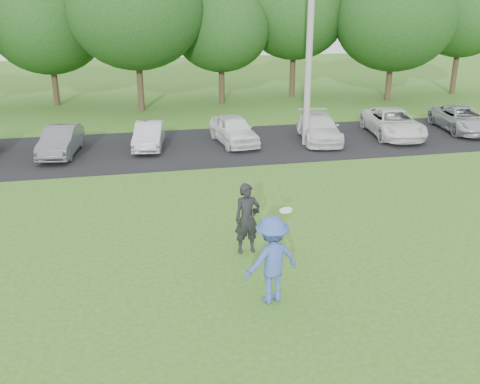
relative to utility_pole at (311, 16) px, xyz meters
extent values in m
plane|color=#35691E|center=(-4.90, -12.38, -5.50)|extent=(100.00, 100.00, 0.00)
cube|color=black|center=(-4.90, 0.62, -5.48)|extent=(32.00, 6.50, 0.03)
cylinder|color=gray|center=(0.00, 0.00, 0.00)|extent=(0.28, 0.28, 11.00)
imported|color=#3D58AB|center=(-4.94, -12.31, -4.51)|extent=(1.43, 1.05, 1.98)
cylinder|color=white|center=(-4.65, -12.32, -3.38)|extent=(0.27, 0.27, 0.06)
imported|color=black|center=(-4.93, -9.88, -4.56)|extent=(0.72, 0.51, 1.87)
cube|color=black|center=(-4.75, -10.06, -4.29)|extent=(0.15, 0.11, 0.10)
imported|color=#5C5F64|center=(-10.55, 0.51, -4.88)|extent=(1.74, 3.73, 1.18)
imported|color=silver|center=(-6.89, 0.86, -4.92)|extent=(1.63, 3.47, 1.10)
imported|color=white|center=(-3.12, 0.80, -4.84)|extent=(1.94, 3.85, 1.26)
imported|color=silver|center=(0.81, 0.49, -4.88)|extent=(2.28, 4.27, 1.18)
imported|color=white|center=(4.53, 0.59, -4.84)|extent=(2.66, 4.74, 1.25)
imported|color=#B6B9BE|center=(8.34, 0.78, -4.88)|extent=(2.52, 4.48, 1.18)
cylinder|color=#38281C|center=(-11.90, 12.02, -4.40)|extent=(0.36, 0.36, 2.20)
ellipsoid|color=#214C19|center=(-11.90, 12.02, -0.79)|extent=(6.68, 6.68, 5.68)
cylinder|color=#38281C|center=(-6.90, 9.22, -4.15)|extent=(0.36, 0.36, 2.70)
ellipsoid|color=#214C19|center=(-6.90, 9.22, -0.02)|extent=(7.42, 7.42, 6.31)
cylinder|color=#38281C|center=(-1.90, 10.62, -4.40)|extent=(0.36, 0.36, 2.20)
ellipsoid|color=#214C19|center=(-1.90, 10.62, -1.14)|extent=(5.76, 5.76, 4.90)
cylinder|color=#38281C|center=(3.10, 12.02, -4.15)|extent=(0.36, 0.36, 2.70)
ellipsoid|color=#214C19|center=(3.10, 12.02, -0.36)|extent=(6.50, 6.50, 5.53)
cylinder|color=#38281C|center=(8.60, 9.22, -4.40)|extent=(0.36, 0.36, 2.20)
ellipsoid|color=#214C19|center=(8.60, 9.22, -0.58)|extent=(7.24, 7.24, 6.15)
cylinder|color=#38281C|center=(14.10, 10.62, -4.15)|extent=(0.36, 0.36, 2.70)
ellipsoid|color=#214C19|center=(14.10, 10.62, -0.71)|extent=(5.58, 5.58, 4.74)
camera|label=1|loc=(-7.74, -22.20, 0.82)|focal=40.00mm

